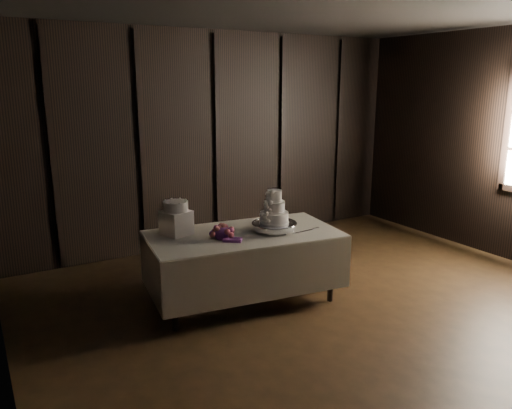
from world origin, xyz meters
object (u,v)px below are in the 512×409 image
object	(u,v)px
display_table	(244,264)
cake_stand	(274,227)
small_cake	(176,206)
box_pedestal	(176,223)
bouquet	(223,233)
wedding_cake	(273,211)

from	to	relation	value
display_table	cake_stand	world-z (taller)	cake_stand
small_cake	display_table	bearing A→B (deg)	-26.95
box_pedestal	cake_stand	bearing A→B (deg)	-23.84
bouquet	box_pedestal	world-z (taller)	box_pedestal
cake_stand	display_table	bearing A→B (deg)	162.70
display_table	box_pedestal	world-z (taller)	box_pedestal
wedding_cake	box_pedestal	world-z (taller)	wedding_cake
display_table	bouquet	bearing A→B (deg)	-159.00
cake_stand	bouquet	bearing A→B (deg)	177.00
small_cake	cake_stand	bearing A→B (deg)	-23.84
box_pedestal	small_cake	distance (m)	0.18
display_table	cake_stand	distance (m)	0.51
cake_stand	wedding_cake	world-z (taller)	wedding_cake
cake_stand	small_cake	world-z (taller)	small_cake
display_table	wedding_cake	bearing A→B (deg)	-13.86
display_table	bouquet	size ratio (longest dim) A/B	5.36
box_pedestal	bouquet	bearing A→B (deg)	-48.31
wedding_cake	small_cake	distance (m)	1.01
display_table	box_pedestal	bearing A→B (deg)	160.52
box_pedestal	small_cake	xyz separation A→B (m)	(0.00, 0.00, 0.18)
small_cake	wedding_cake	bearing A→B (deg)	-25.21
box_pedestal	small_cake	world-z (taller)	small_cake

